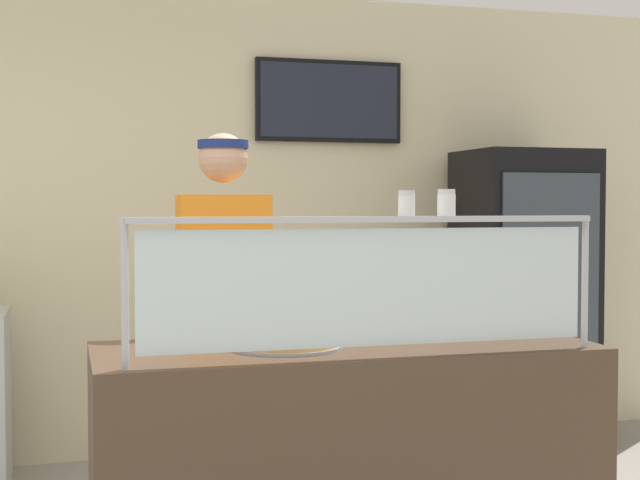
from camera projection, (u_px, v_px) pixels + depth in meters
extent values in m
cube|color=beige|center=(236.00, 223.00, 5.35)|extent=(6.20, 0.08, 2.70)
cube|color=black|center=(329.00, 101.00, 5.41)|extent=(0.90, 0.04, 0.49)
cube|color=#1E2333|center=(330.00, 101.00, 5.39)|extent=(0.85, 0.01, 0.44)
cube|color=#4C3828|center=(346.00, 474.00, 3.29)|extent=(1.80, 0.69, 0.95)
cylinder|color=#B2B5BC|center=(125.00, 294.00, 2.77)|extent=(0.02, 0.02, 0.47)
cylinder|color=#B2B5BC|center=(585.00, 282.00, 3.20)|extent=(0.02, 0.02, 0.47)
cube|color=silver|center=(372.00, 287.00, 2.99)|extent=(1.54, 0.01, 0.39)
cube|color=#B2B5BC|center=(372.00, 219.00, 2.98)|extent=(1.60, 0.06, 0.02)
cylinder|color=#9EA0A8|center=(286.00, 346.00, 3.20)|extent=(0.41, 0.41, 0.01)
cylinder|color=tan|center=(286.00, 342.00, 3.20)|extent=(0.38, 0.38, 0.02)
cylinder|color=#D65B2D|center=(286.00, 339.00, 3.20)|extent=(0.33, 0.33, 0.01)
cube|color=#ADAFB7|center=(277.00, 338.00, 3.17)|extent=(0.10, 0.29, 0.01)
cylinder|color=white|center=(407.00, 206.00, 3.01)|extent=(0.06, 0.06, 0.07)
cylinder|color=white|center=(407.00, 209.00, 3.01)|extent=(0.05, 0.05, 0.04)
cylinder|color=silver|center=(407.00, 193.00, 3.01)|extent=(0.05, 0.05, 0.02)
cylinder|color=white|center=(446.00, 205.00, 3.05)|extent=(0.06, 0.06, 0.07)
cylinder|color=red|center=(446.00, 208.00, 3.05)|extent=(0.05, 0.05, 0.05)
cylinder|color=silver|center=(446.00, 192.00, 3.05)|extent=(0.06, 0.06, 0.02)
cylinder|color=#23232D|center=(199.00, 437.00, 3.82)|extent=(0.13, 0.13, 0.95)
cylinder|color=#23232D|center=(250.00, 433.00, 3.88)|extent=(0.13, 0.13, 0.95)
cube|color=orange|center=(223.00, 260.00, 3.82)|extent=(0.38, 0.21, 0.55)
sphere|color=tan|center=(223.00, 158.00, 3.80)|extent=(0.21, 0.21, 0.21)
cylinder|color=navy|center=(223.00, 144.00, 3.80)|extent=(0.21, 0.21, 0.04)
cylinder|color=tan|center=(277.00, 286.00, 3.66)|extent=(0.08, 0.34, 0.08)
cube|color=black|center=(523.00, 300.00, 5.40)|extent=(0.71, 0.62, 1.78)
cube|color=#38424C|center=(551.00, 299.00, 5.09)|extent=(0.61, 0.02, 1.42)
cylinder|color=green|center=(510.00, 289.00, 5.14)|extent=(0.06, 0.06, 0.20)
cylinder|color=green|center=(531.00, 288.00, 5.17)|extent=(0.06, 0.06, 0.20)
cylinder|color=red|center=(551.00, 288.00, 5.21)|extent=(0.06, 0.06, 0.20)
cylinder|color=red|center=(571.00, 287.00, 5.24)|extent=(0.06, 0.06, 0.20)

